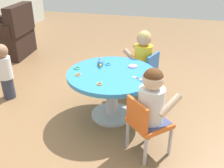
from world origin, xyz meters
TOP-DOWN VIEW (x-y plane):
  - ground_plane at (0.00, 0.00)m, footprint 10.00×10.00m
  - craft_table at (0.00, 0.00)m, footprint 0.90×0.90m
  - child_chair_left at (-0.47, -0.42)m, footprint 0.42×0.42m
  - seated_child_left at (-0.44, -0.45)m, footprint 0.43×0.43m
  - child_chair_right at (0.58, -0.26)m, footprint 0.39×0.39m
  - seated_child_right at (0.59, -0.22)m, footprint 0.37×0.42m
  - armchair_dark at (1.36, 2.15)m, footprint 0.78×0.79m
  - toddler_standing at (0.06, 1.30)m, footprint 0.17×0.17m
  - rolling_pin at (0.18, 0.17)m, footprint 0.23×0.09m
  - craft_scissors at (-0.09, -0.30)m, footprint 0.11×0.14m
  - playdough_blob_0 at (0.20, -0.17)m, footprint 0.09×0.09m
  - cookie_cutter_0 at (0.19, 0.09)m, footprint 0.06×0.06m
  - cookie_cutter_1 at (-0.28, 0.04)m, footprint 0.05×0.05m
  - cookie_cutter_2 at (-0.14, 0.30)m, footprint 0.06×0.06m
  - cookie_cutter_3 at (0.01, 0.37)m, footprint 0.07×0.07m

SIDE VIEW (x-z plane):
  - ground_plane at x=0.00m, z-range 0.00..0.00m
  - child_chair_left at x=-0.47m, z-range 0.04..0.57m
  - child_chair_right at x=0.58m, z-range 0.04..0.57m
  - armchair_dark at x=1.36m, z-range -0.12..0.73m
  - toddler_standing at x=0.06m, z-range 0.02..0.70m
  - craft_table at x=0.00m, z-range 0.13..0.64m
  - craft_scissors at x=-0.09m, z-range 0.51..0.51m
  - cookie_cutter_0 at x=0.19m, z-range 0.51..0.52m
  - cookie_cutter_1 at x=-0.28m, z-range 0.51..0.52m
  - cookie_cutter_2 at x=-0.14m, z-range 0.51..0.52m
  - cookie_cutter_3 at x=0.01m, z-range 0.51..0.52m
  - playdough_blob_0 at x=0.20m, z-range 0.51..0.52m
  - rolling_pin at x=0.18m, z-range 0.51..0.56m
  - seated_child_left at x=-0.44m, z-range 0.28..0.79m
  - seated_child_right at x=0.59m, z-range 0.28..0.79m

